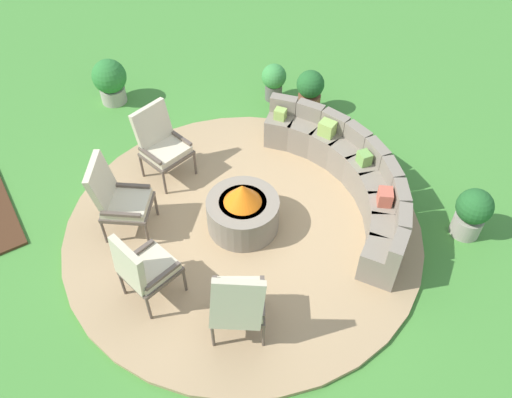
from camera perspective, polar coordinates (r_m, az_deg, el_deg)
name	(u,v)px	position (r m, az deg, el deg)	size (l,w,h in m)	color
ground_plane	(243,228)	(6.89, -1.41, -3.23)	(24.00, 24.00, 0.00)	#478C38
patio_circle	(243,227)	(6.87, -1.41, -3.07)	(4.71, 4.71, 0.06)	tan
fire_pit	(243,210)	(6.63, -1.46, -1.28)	(0.94, 0.94, 0.74)	gray
curved_stone_bench	(349,176)	(7.19, 10.25, 2.57)	(3.33, 1.37, 0.71)	gray
lounge_chair_front_left	(161,142)	(7.31, -10.48, 6.19)	(0.71, 0.71, 1.09)	brown
lounge_chair_front_right	(117,197)	(6.62, -15.10, 0.19)	(0.80, 0.85, 1.17)	brown
lounge_chair_back_left	(143,268)	(5.86, -12.44, -7.50)	(0.65, 0.68, 1.07)	brown
lounge_chair_back_right	(238,303)	(5.46, -2.04, -11.40)	(0.82, 0.83, 1.13)	brown
potted_plant_0	(110,80)	(9.12, -15.87, 12.55)	(0.57, 0.57, 0.78)	#A89E8E
potted_plant_1	(274,80)	(8.89, 1.99, 13.02)	(0.42, 0.42, 0.65)	#605B56
potted_plant_2	(473,212)	(7.10, 22.87, -1.31)	(0.46, 0.46, 0.73)	#A89E8E
potted_plant_4	(310,91)	(8.59, 5.99, 11.84)	(0.45, 0.45, 0.76)	brown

